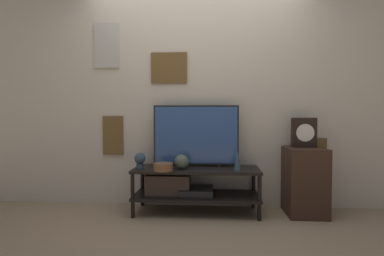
{
  "coord_description": "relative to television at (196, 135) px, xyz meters",
  "views": [
    {
      "loc": [
        0.17,
        -2.91,
        1.04
      ],
      "look_at": [
        -0.05,
        0.28,
        0.91
      ],
      "focal_mm": 28.0,
      "sensor_mm": 36.0,
      "label": 1
    }
  ],
  "objects": [
    {
      "name": "ground_plane",
      "position": [
        0.01,
        -0.39,
        -0.83
      ],
      "size": [
        12.0,
        12.0,
        0.0
      ],
      "primitive_type": "plane",
      "color": "#997F60"
    },
    {
      "name": "side_table",
      "position": [
        1.16,
        -0.09,
        -0.48
      ],
      "size": [
        0.39,
        0.44,
        0.71
      ],
      "color": "#382319",
      "rests_on": "ground_plane"
    },
    {
      "name": "mantel_clock",
      "position": [
        1.16,
        -0.03,
        0.04
      ],
      "size": [
        0.25,
        0.11,
        0.32
      ],
      "color": "black",
      "rests_on": "side_table"
    },
    {
      "name": "media_console",
      "position": [
        -0.1,
        -0.11,
        -0.53
      ],
      "size": [
        1.34,
        0.49,
        0.48
      ],
      "color": "black",
      "rests_on": "ground_plane"
    },
    {
      "name": "decorative_bust",
      "position": [
        -0.58,
        -0.21,
        -0.25
      ],
      "size": [
        0.12,
        0.12,
        0.17
      ],
      "color": "#2D4251",
      "rests_on": "media_console"
    },
    {
      "name": "vase_round_glass",
      "position": [
        -0.14,
        -0.18,
        -0.27
      ],
      "size": [
        0.15,
        0.15,
        0.15
      ],
      "color": "#4C5647",
      "rests_on": "media_console"
    },
    {
      "name": "vase_wide_bowl",
      "position": [
        -0.32,
        -0.29,
        -0.31
      ],
      "size": [
        0.2,
        0.2,
        0.08
      ],
      "color": "brown",
      "rests_on": "media_console"
    },
    {
      "name": "vase_slim_bronze",
      "position": [
        0.44,
        -0.26,
        -0.24
      ],
      "size": [
        0.08,
        0.08,
        0.2
      ],
      "color": "#2D4251",
      "rests_on": "media_console"
    },
    {
      "name": "television",
      "position": [
        0.0,
        0.0,
        0.0
      ],
      "size": [
        0.94,
        0.05,
        0.68
      ],
      "color": "black",
      "rests_on": "media_console"
    },
    {
      "name": "wall_back",
      "position": [
        0.0,
        0.19,
        0.52
      ],
      "size": [
        6.4,
        0.08,
        2.7
      ],
      "color": "beige",
      "rests_on": "ground_plane"
    }
  ]
}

